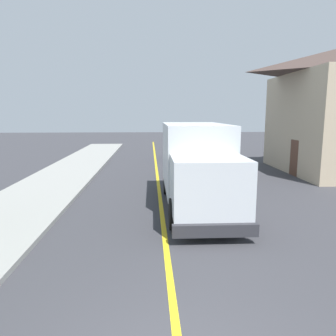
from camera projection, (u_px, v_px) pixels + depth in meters
centre_line_yellow at (160, 198)px, 13.90m from camera, size 0.16×56.00×0.01m
box_truck at (197, 162)px, 12.41m from camera, size 2.44×7.19×3.20m
parked_car_near at (187, 163)px, 18.39m from camera, size 1.88×4.43×1.67m
parked_car_mid at (182, 150)px, 25.29m from camera, size 1.92×4.45×1.67m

